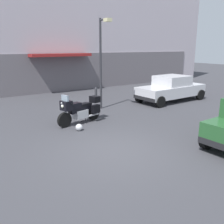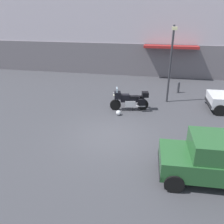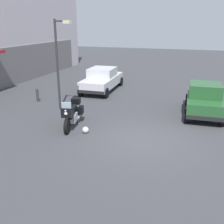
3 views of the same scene
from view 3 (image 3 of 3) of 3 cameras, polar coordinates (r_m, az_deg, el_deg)
name	(u,v)px [view 3 (image 3 of 3)]	position (r m, az deg, el deg)	size (l,w,h in m)	color
ground_plane	(142,140)	(10.80, 6.35, -6.00)	(80.00, 80.00, 0.00)	#38383D
motorcycle	(72,113)	(12.05, -8.62, -0.28)	(2.24, 1.01, 1.36)	black
helmet	(85,130)	(11.40, -5.70, -3.84)	(0.28, 0.28, 0.28)	silver
car_hatchback_near	(204,99)	(14.20, 19.11, 2.59)	(3.94, 1.95, 1.64)	#235128
car_sedan_far	(102,79)	(18.42, -2.10, 7.01)	(4.62, 2.05, 1.56)	silver
streetlamp_curbside	(59,56)	(14.21, -11.21, 11.66)	(0.28, 0.94, 4.66)	#2D2D33
bollard_curbside	(37,94)	(16.44, -15.70, 3.66)	(0.16, 0.16, 0.82)	#333338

